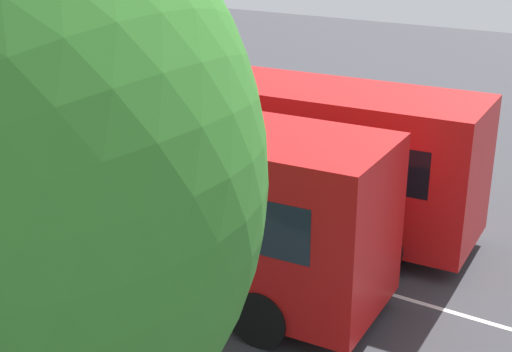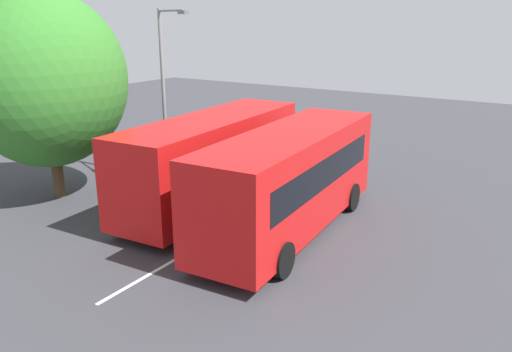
% 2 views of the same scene
% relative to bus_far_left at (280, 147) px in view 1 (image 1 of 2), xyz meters
% --- Properties ---
extents(ground_plane, '(67.42, 67.42, 0.00)m').
position_rel_bus_far_left_xyz_m(ground_plane, '(0.04, 1.84, -1.90)').
color(ground_plane, '#38383D').
extents(bus_far_left, '(9.45, 3.21, 3.46)m').
position_rel_bus_far_left_xyz_m(bus_far_left, '(0.00, 0.00, 0.00)').
color(bus_far_left, red).
rests_on(bus_far_left, ground).
extents(bus_center_left, '(9.45, 3.22, 3.46)m').
position_rel_bus_far_left_xyz_m(bus_center_left, '(0.59, 3.70, 0.00)').
color(bus_center_left, red).
rests_on(bus_center_left, ground).
extents(pedestrian, '(0.42, 0.42, 1.80)m').
position_rel_bus_far_left_xyz_m(pedestrian, '(6.05, 1.08, -0.83)').
color(pedestrian, '#232833').
rests_on(pedestrian, ground).
extents(lane_stripe_outer_left, '(13.57, 0.20, 0.01)m').
position_rel_bus_far_left_xyz_m(lane_stripe_outer_left, '(0.04, 1.84, -1.90)').
color(lane_stripe_outer_left, silver).
rests_on(lane_stripe_outer_left, ground).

